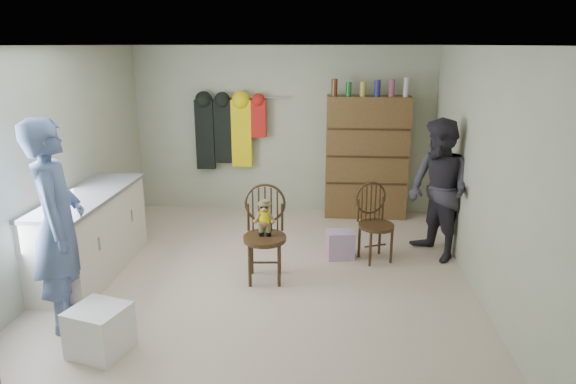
# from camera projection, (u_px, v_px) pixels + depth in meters

# --- Properties ---
(ground_plane) EXTENTS (5.00, 5.00, 0.00)m
(ground_plane) POSITION_uv_depth(u_px,v_px,m) (264.00, 278.00, 5.72)
(ground_plane) COLOR beige
(ground_plane) RESTS_ON ground
(room_walls) EXTENTS (5.00, 5.00, 5.00)m
(room_walls) POSITION_uv_depth(u_px,v_px,m) (268.00, 130.00, 5.79)
(room_walls) COLOR #AFB497
(room_walls) RESTS_ON ground
(counter) EXTENTS (0.64, 1.86, 0.94)m
(counter) POSITION_uv_depth(u_px,v_px,m) (91.00, 234.00, 5.73)
(counter) COLOR silver
(counter) RESTS_ON ground
(plastic_tub) EXTENTS (0.53, 0.52, 0.41)m
(plastic_tub) POSITION_uv_depth(u_px,v_px,m) (100.00, 330.00, 4.29)
(plastic_tub) COLOR white
(plastic_tub) RESTS_ON ground
(chair_front) EXTENTS (0.50, 0.50, 1.06)m
(chair_front) POSITION_uv_depth(u_px,v_px,m) (265.00, 227.00, 5.56)
(chair_front) COLOR #3C2815
(chair_front) RESTS_ON ground
(chair_far) EXTENTS (0.55, 0.55, 0.94)m
(chair_far) POSITION_uv_depth(u_px,v_px,m) (374.00, 219.00, 6.12)
(chair_far) COLOR #3C2815
(chair_far) RESTS_ON ground
(striped_bag) EXTENTS (0.36, 0.30, 0.34)m
(striped_bag) POSITION_uv_depth(u_px,v_px,m) (340.00, 245.00, 6.23)
(striped_bag) COLOR pink
(striped_bag) RESTS_ON ground
(person_left) EXTENTS (0.68, 0.82, 1.93)m
(person_left) POSITION_uv_depth(u_px,v_px,m) (58.00, 225.00, 4.55)
(person_left) COLOR #4E628F
(person_left) RESTS_ON ground
(person_right) EXTENTS (0.94, 1.02, 1.69)m
(person_right) POSITION_uv_depth(u_px,v_px,m) (439.00, 190.00, 6.07)
(person_right) COLOR #2D2B33
(person_right) RESTS_ON ground
(dresser) EXTENTS (1.20, 0.39, 2.07)m
(dresser) POSITION_uv_depth(u_px,v_px,m) (367.00, 157.00, 7.57)
(dresser) COLOR brown
(dresser) RESTS_ON ground
(coat_rack) EXTENTS (1.42, 0.12, 1.09)m
(coat_rack) POSITION_uv_depth(u_px,v_px,m) (228.00, 131.00, 7.71)
(coat_rack) COLOR #99999E
(coat_rack) RESTS_ON ground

